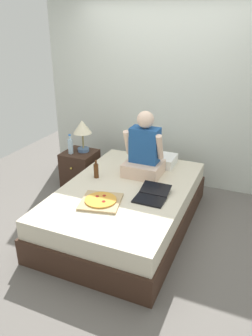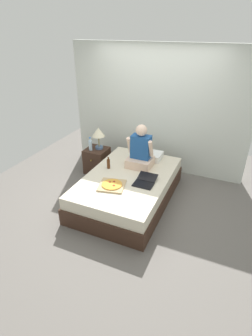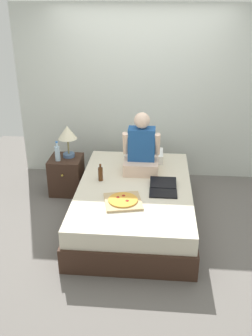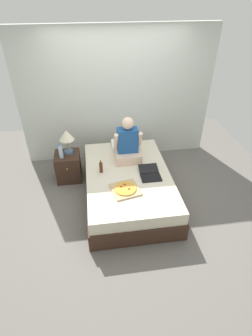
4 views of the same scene
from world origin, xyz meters
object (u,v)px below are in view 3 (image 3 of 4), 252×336
Objects in this scene: laptop at (163,190)px; lamp_on_left_nightstand at (67,135)px; water_bottle at (57,153)px; person_seated at (141,150)px; nightstand_left at (67,175)px; pizza_box at (123,201)px; bed at (134,203)px; beer_bottle_on_bed at (100,174)px.

lamp_on_left_nightstand is at bearing 147.40° from laptop.
person_seated is (1.14, -0.17, 0.15)m from water_bottle.
nightstand_left is 1.44m from pizza_box.
laptop is at bearing 34.23° from pizza_box.
pizza_box is (-0.10, -0.41, 0.27)m from bed.
lamp_on_left_nightstand is at bearing 51.38° from nightstand_left.
lamp_on_left_nightstand reaches higher than nightstand_left.
laptop is (1.35, -0.79, 0.25)m from nightstand_left.
person_seated reaches higher than pizza_box.
lamp_on_left_nightstand is 1.63× the size of water_bottle.
lamp_on_left_nightstand is (-0.97, 0.73, 0.61)m from bed.
water_bottle is 0.35× the size of person_seated.
beer_bottle_on_bed reaches higher than pizza_box.
nightstand_left is (-1.01, 0.68, 0.02)m from bed.
lamp_on_left_nightstand is at bearing 143.07° from bed.
laptop reaches higher than bed.
person_seated is (0.06, 0.42, 0.54)m from bed.
person_seated reaches higher than beer_bottle_on_bed.
person_seated is at bearing 82.34° from bed.
pizza_box is at bearing -57.64° from beer_bottle_on_bed.
person_seated is 0.66m from laptop.
water_bottle is 0.82m from beer_bottle_on_bed.
water_bottle is at bearing -131.65° from nightstand_left.
bed is 0.50m from pizza_box.
nightstand_left is 1.16× the size of lamp_on_left_nightstand.
beer_bottle_on_bed reaches higher than laptop.
pizza_box is 0.61m from beer_bottle_on_bed.
person_seated is at bearing 118.26° from laptop.
water_bottle is 1.25× the size of beer_bottle_on_bed.
person_seated is (1.02, -0.31, -0.07)m from lamp_on_left_nightstand.
water_bottle reaches higher than nightstand_left.
water_bottle is 1.16m from person_seated.
bed is 7.73× the size of water_bottle.
water_bottle is 0.58× the size of pizza_box.
bed is 5.13× the size of laptop.
nightstand_left is at bearing -128.62° from lamp_on_left_nightstand.
beer_bottle_on_bed is (-0.77, 0.21, 0.07)m from laptop.
bed is 4.47× the size of pizza_box.
pizza_box is at bearing -103.97° from bed.
lamp_on_left_nightstand is at bearing 163.34° from person_seated.
beer_bottle_on_bed is (-0.33, 0.51, 0.07)m from pizza_box.
laptop is at bearing -61.74° from person_seated.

